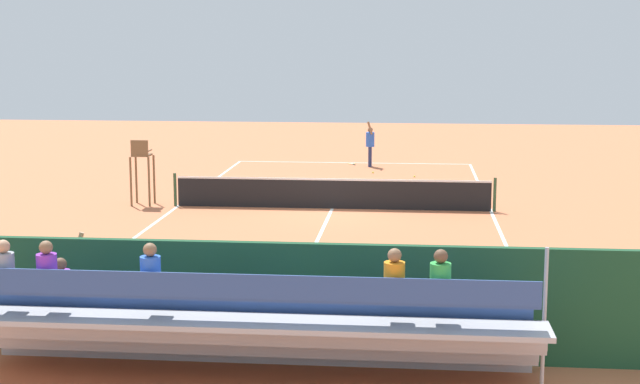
{
  "coord_description": "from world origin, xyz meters",
  "views": [
    {
      "loc": [
        -2.48,
        29.26,
        5.43
      ],
      "look_at": [
        0.0,
        4.0,
        1.2
      ],
      "focal_mm": 52.65,
      "sensor_mm": 36.0,
      "label": 1
    }
  ],
  "objects_px": {
    "umpire_chair": "(142,165)",
    "tennis_player": "(370,143)",
    "tennis_racket": "(352,164)",
    "tennis_ball_near": "(373,172)",
    "tennis_ball_far": "(414,176)",
    "courtside_bench": "(362,315)",
    "tennis_net": "(332,193)",
    "bleacher_stand": "(249,325)",
    "equipment_bag": "(250,334)",
    "line_judge": "(78,284)"
  },
  "relations": [
    {
      "from": "tennis_player",
      "to": "tennis_ball_far",
      "type": "height_order",
      "value": "tennis_player"
    },
    {
      "from": "umpire_chair",
      "to": "tennis_racket",
      "type": "xyz_separation_m",
      "value": [
        -6.16,
        -10.52,
        -1.3
      ]
    },
    {
      "from": "umpire_chair",
      "to": "tennis_player",
      "type": "bearing_deg",
      "value": -125.34
    },
    {
      "from": "line_judge",
      "to": "tennis_net",
      "type": "bearing_deg",
      "value": -104.62
    },
    {
      "from": "tennis_racket",
      "to": "tennis_ball_far",
      "type": "bearing_deg",
      "value": 126.87
    },
    {
      "from": "line_judge",
      "to": "equipment_bag",
      "type": "bearing_deg",
      "value": 179.26
    },
    {
      "from": "bleacher_stand",
      "to": "umpire_chair",
      "type": "distance_m",
      "value": 16.64
    },
    {
      "from": "bleacher_stand",
      "to": "equipment_bag",
      "type": "xyz_separation_m",
      "value": [
        0.34,
        -1.98,
        -0.8
      ]
    },
    {
      "from": "bleacher_stand",
      "to": "tennis_player",
      "type": "xyz_separation_m",
      "value": [
        -0.75,
        -25.24,
        0.04
      ]
    },
    {
      "from": "tennis_net",
      "to": "bleacher_stand",
      "type": "relative_size",
      "value": 1.14
    },
    {
      "from": "umpire_chair",
      "to": "tennis_ball_far",
      "type": "relative_size",
      "value": 32.42
    },
    {
      "from": "bleacher_stand",
      "to": "tennis_ball_near",
      "type": "distance_m",
      "value": 23.39
    },
    {
      "from": "equipment_bag",
      "to": "bleacher_stand",
      "type": "bearing_deg",
      "value": 99.82
    },
    {
      "from": "tennis_racket",
      "to": "tennis_net",
      "type": "bearing_deg",
      "value": 90.24
    },
    {
      "from": "bleacher_stand",
      "to": "tennis_ball_near",
      "type": "height_order",
      "value": "bleacher_stand"
    },
    {
      "from": "tennis_player",
      "to": "equipment_bag",
      "type": "bearing_deg",
      "value": 87.32
    },
    {
      "from": "courtside_bench",
      "to": "umpire_chair",
      "type": "bearing_deg",
      "value": -59.49
    },
    {
      "from": "tennis_net",
      "to": "courtside_bench",
      "type": "height_order",
      "value": "tennis_net"
    },
    {
      "from": "bleacher_stand",
      "to": "line_judge",
      "type": "relative_size",
      "value": 4.7
    },
    {
      "from": "courtside_bench",
      "to": "line_judge",
      "type": "xyz_separation_m",
      "value": [
        5.14,
        0.09,
        0.46
      ]
    },
    {
      "from": "tennis_player",
      "to": "tennis_racket",
      "type": "height_order",
      "value": "tennis_player"
    },
    {
      "from": "courtside_bench",
      "to": "bleacher_stand",
      "type": "bearing_deg",
      "value": 51.99
    },
    {
      "from": "tennis_ball_near",
      "to": "line_judge",
      "type": "height_order",
      "value": "line_judge"
    },
    {
      "from": "umpire_chair",
      "to": "tennis_player",
      "type": "xyz_separation_m",
      "value": [
        -6.95,
        -9.81,
        -0.3
      ]
    },
    {
      "from": "tennis_racket",
      "to": "tennis_ball_near",
      "type": "height_order",
      "value": "tennis_ball_near"
    },
    {
      "from": "tennis_net",
      "to": "equipment_bag",
      "type": "height_order",
      "value": "tennis_net"
    },
    {
      "from": "bleacher_stand",
      "to": "tennis_ball_near",
      "type": "bearing_deg",
      "value": -92.35
    },
    {
      "from": "tennis_racket",
      "to": "line_judge",
      "type": "distance_m",
      "value": 24.2
    },
    {
      "from": "courtside_bench",
      "to": "tennis_ball_near",
      "type": "height_order",
      "value": "courtside_bench"
    },
    {
      "from": "tennis_net",
      "to": "umpire_chair",
      "type": "xyz_separation_m",
      "value": [
        6.2,
        -0.06,
        0.81
      ]
    },
    {
      "from": "equipment_bag",
      "to": "tennis_ball_far",
      "type": "relative_size",
      "value": 13.64
    },
    {
      "from": "tennis_ball_near",
      "to": "tennis_ball_far",
      "type": "distance_m",
      "value": 1.9
    },
    {
      "from": "tennis_ball_near",
      "to": "line_judge",
      "type": "bearing_deg",
      "value": 78.22
    },
    {
      "from": "umpire_chair",
      "to": "tennis_player",
      "type": "relative_size",
      "value": 1.11
    },
    {
      "from": "tennis_racket",
      "to": "tennis_ball_near",
      "type": "relative_size",
      "value": 8.82
    },
    {
      "from": "equipment_bag",
      "to": "tennis_racket",
      "type": "bearing_deg",
      "value": -90.7
    },
    {
      "from": "equipment_bag",
      "to": "tennis_net",
      "type": "bearing_deg",
      "value": -91.44
    },
    {
      "from": "tennis_net",
      "to": "tennis_player",
      "type": "height_order",
      "value": "tennis_player"
    },
    {
      "from": "tennis_net",
      "to": "bleacher_stand",
      "type": "distance_m",
      "value": 15.39
    },
    {
      "from": "courtside_bench",
      "to": "tennis_player",
      "type": "xyz_separation_m",
      "value": [
        0.9,
        -23.13,
        0.46
      ]
    },
    {
      "from": "umpire_chair",
      "to": "courtside_bench",
      "type": "height_order",
      "value": "umpire_chair"
    },
    {
      "from": "equipment_bag",
      "to": "tennis_ball_near",
      "type": "height_order",
      "value": "equipment_bag"
    },
    {
      "from": "courtside_bench",
      "to": "equipment_bag",
      "type": "height_order",
      "value": "courtside_bench"
    },
    {
      "from": "bleacher_stand",
      "to": "tennis_racket",
      "type": "distance_m",
      "value": 25.97
    },
    {
      "from": "equipment_bag",
      "to": "line_judge",
      "type": "distance_m",
      "value": 3.26
    },
    {
      "from": "umpire_chair",
      "to": "tennis_ball_far",
      "type": "distance_m",
      "value": 11.31
    },
    {
      "from": "umpire_chair",
      "to": "tennis_ball_far",
      "type": "bearing_deg",
      "value": -141.69
    },
    {
      "from": "tennis_player",
      "to": "line_judge",
      "type": "bearing_deg",
      "value": 79.66
    },
    {
      "from": "tennis_net",
      "to": "bleacher_stand",
      "type": "bearing_deg",
      "value": 90.02
    },
    {
      "from": "tennis_ball_far",
      "to": "tennis_racket",
      "type": "bearing_deg",
      "value": -53.13
    }
  ]
}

